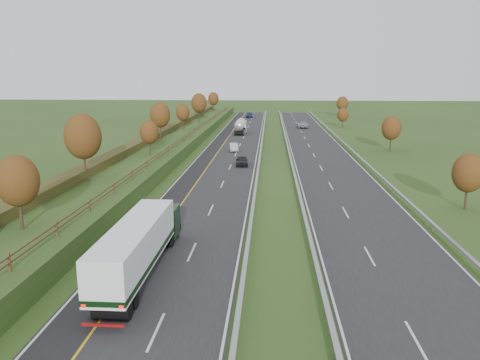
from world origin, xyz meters
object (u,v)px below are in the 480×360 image
object	(u,v)px
car_silver_mid	(234,147)
car_small_far	(250,115)
car_dark_near	(242,160)
car_oncoming	(303,125)
box_lorry	(140,244)
road_tanker	(240,126)

from	to	relation	value
car_silver_mid	car_small_far	distance (m)	73.32
car_dark_near	car_oncoming	distance (m)	57.97
car_small_far	car_dark_near	bearing A→B (deg)	-90.43
box_lorry	road_tanker	bearing A→B (deg)	88.89
car_dark_near	car_small_far	bearing A→B (deg)	88.44
car_oncoming	car_small_far	bearing A→B (deg)	-61.50
box_lorry	car_oncoming	distance (m)	100.04
road_tanker	car_silver_mid	distance (m)	28.49
car_silver_mid	box_lorry	bearing A→B (deg)	-98.93
car_dark_near	car_silver_mid	world-z (taller)	car_dark_near
car_dark_near	car_oncoming	size ratio (longest dim) A/B	0.77
car_small_far	road_tanker	bearing A→B (deg)	-92.51
box_lorry	car_silver_mid	bearing A→B (deg)	87.77
car_dark_near	car_oncoming	world-z (taller)	car_oncoming
box_lorry	car_dark_near	xyz separation A→B (m)	(4.60, 41.98, -1.52)
car_dark_near	car_silver_mid	distance (m)	14.71
box_lorry	car_dark_near	bearing A→B (deg)	83.74
car_oncoming	car_dark_near	bearing A→B (deg)	78.42
box_lorry	car_oncoming	size ratio (longest dim) A/B	2.75
box_lorry	car_small_far	bearing A→B (deg)	89.16
car_small_far	car_oncoming	size ratio (longest dim) A/B	0.94
box_lorry	car_oncoming	xyz separation A→B (m)	(17.82, 98.43, -1.47)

